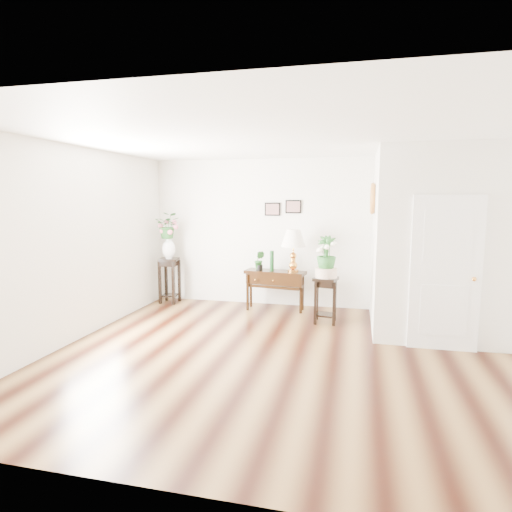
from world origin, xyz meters
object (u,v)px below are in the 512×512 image
(table_lamp, at_px, (293,252))
(plant_stand_b, at_px, (325,300))
(plant_stand_a, at_px, (170,280))
(console_table, at_px, (275,290))

(table_lamp, relative_size, plant_stand_b, 1.01)
(plant_stand_a, bearing_deg, table_lamp, -2.02)
(plant_stand_a, bearing_deg, plant_stand_b, -12.53)
(console_table, height_order, table_lamp, table_lamp)
(plant_stand_a, relative_size, plant_stand_b, 1.16)
(plant_stand_a, bearing_deg, console_table, -2.33)
(table_lamp, distance_m, plant_stand_b, 1.13)
(console_table, relative_size, plant_stand_b, 1.45)
(console_table, bearing_deg, table_lamp, 7.89)
(plant_stand_a, distance_m, plant_stand_b, 3.18)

